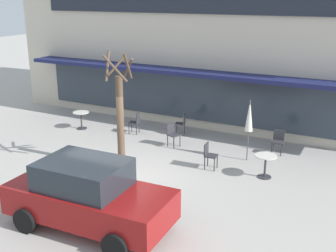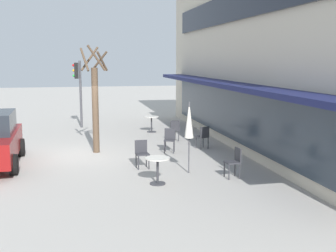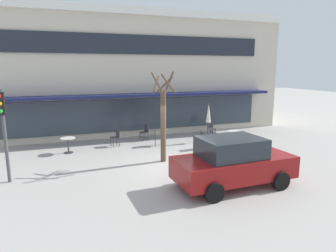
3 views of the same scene
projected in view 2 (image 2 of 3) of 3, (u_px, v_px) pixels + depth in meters
ground_plane at (76, 156)px, 15.29m from camera, size 80.00×80.00×0.00m
building_facade at (328, 52)px, 16.79m from camera, size 19.36×9.10×7.54m
cafe_table_near_wall at (151, 121)px, 20.17m from camera, size 0.70×0.70×0.76m
cafe_table_streetside at (158, 166)px, 11.71m from camera, size 0.70×0.70×0.76m
patio_umbrella_green_folded at (189, 121)px, 12.70m from camera, size 0.28×0.28×2.20m
cafe_chair_0 at (174, 129)px, 17.92m from camera, size 0.48×0.48×0.89m
cafe_chair_1 at (142, 152)px, 13.49m from camera, size 0.43×0.43×0.89m
cafe_chair_2 at (170, 138)px, 15.79m from camera, size 0.50×0.50×0.89m
cafe_chair_3 at (235, 160)px, 12.35m from camera, size 0.43×0.43×0.89m
cafe_chair_4 at (203, 136)px, 16.35m from camera, size 0.50×0.50×0.89m
street_tree at (95, 103)px, 15.55m from camera, size 1.02×1.02×3.97m
traffic_light_pole at (78, 83)px, 21.25m from camera, size 0.26×0.44×3.40m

